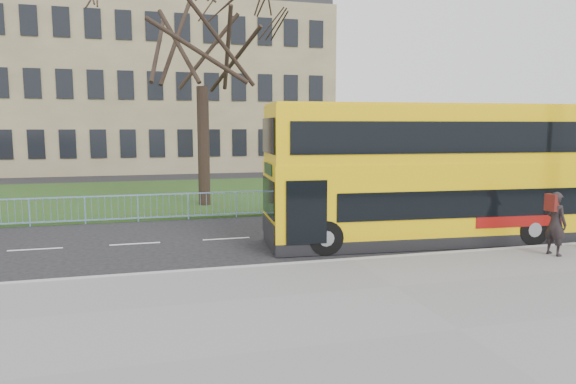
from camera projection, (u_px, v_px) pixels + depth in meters
name	position (u px, v px, depth m)	size (l,w,h in m)	color
ground	(334.00, 250.00, 15.91)	(120.00, 120.00, 0.00)	black
pavement	(459.00, 332.00, 9.42)	(80.00, 10.50, 0.12)	slate
kerb	(353.00, 261.00, 14.41)	(80.00, 0.20, 0.14)	#99999C
grass_verge	(250.00, 192.00, 29.62)	(80.00, 15.40, 0.08)	#1F3413
guard_railing	(282.00, 203.00, 22.17)	(40.00, 0.12, 1.10)	#7FA7E2
bare_tree	(202.00, 63.00, 23.89)	(9.35, 9.35, 13.36)	black
civic_building	(155.00, 92.00, 47.34)	(30.00, 15.00, 14.00)	#817052
yellow_bus	(429.00, 170.00, 16.84)	(10.80, 3.26, 4.47)	yellow
pedestrian	(555.00, 224.00, 14.75)	(0.67, 0.44, 1.85)	black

